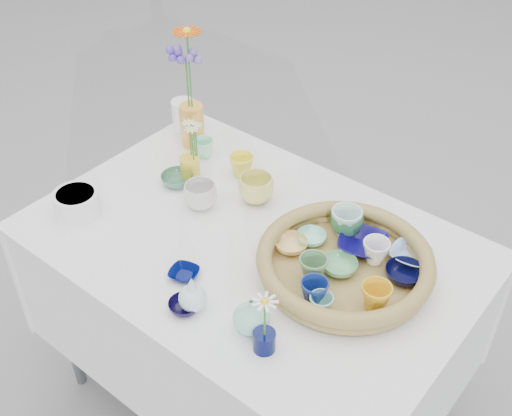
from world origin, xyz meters
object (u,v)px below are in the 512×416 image
Objects in this scene: wicker_tray at (345,263)px; tall_vase_yellow at (192,125)px; bud_vase_seafoam at (251,315)px; display_table at (253,398)px.

wicker_tray is 3.16× the size of tall_vase_yellow.
bud_vase_seafoam is 0.64× the size of tall_vase_yellow.
display_table is 0.88m from bud_vase_seafoam.
bud_vase_seafoam is (-0.07, -0.30, 0.01)m from wicker_tray.
display_table is 8.39× the size of tall_vase_yellow.
display_table is 0.85m from wicker_tray.
tall_vase_yellow is (-0.76, 0.21, 0.04)m from wicker_tray.
display_table is 13.17× the size of bud_vase_seafoam.
bud_vase_seafoam is (0.21, -0.25, 0.81)m from display_table.
display_table is 2.66× the size of wicker_tray.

